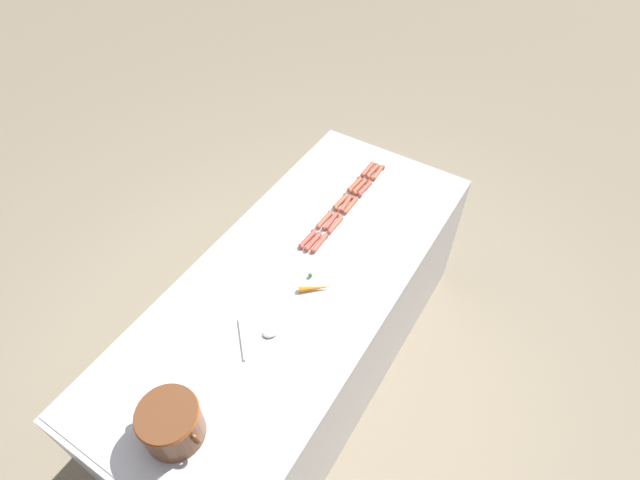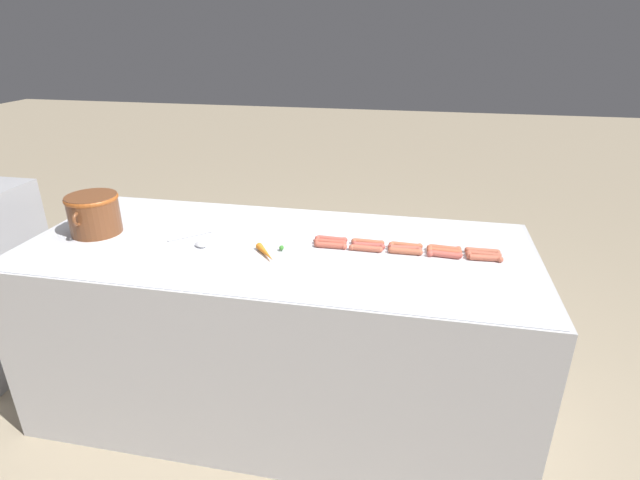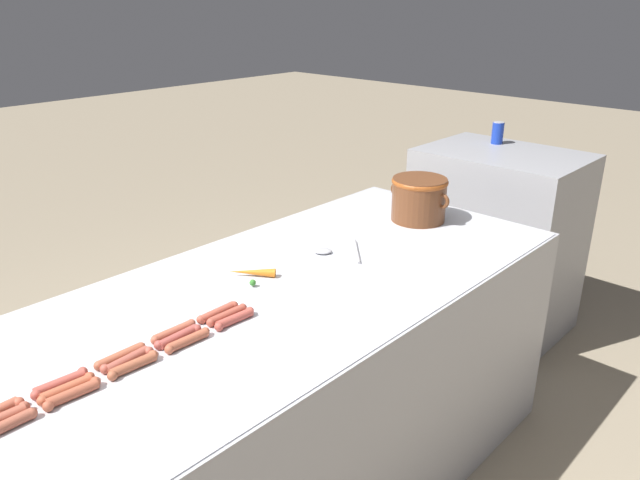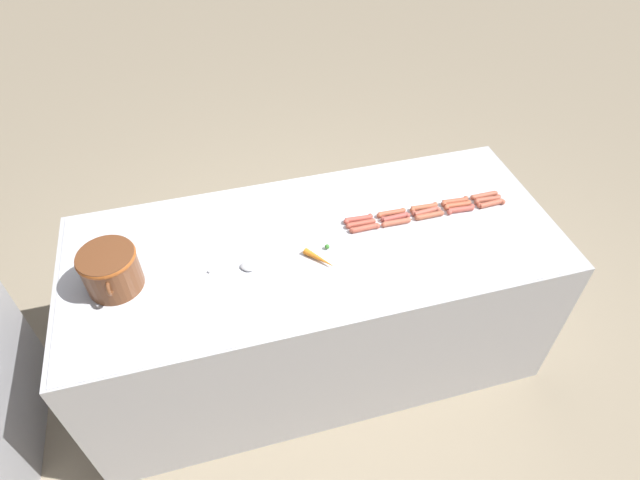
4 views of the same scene
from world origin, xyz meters
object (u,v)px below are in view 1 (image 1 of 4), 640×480
hot_dog_14 (308,239)px  hot_dog_9 (313,241)px  hot_dog_5 (373,171)px  hot_dog_7 (345,204)px  hot_dog_3 (335,225)px  hot_dog_4 (320,243)px  hot_dog_6 (359,186)px  hot_dog_12 (341,202)px  hot_dog_11 (355,185)px  carrot (315,287)px  hot_dog_10 (368,169)px  serving_spoon (260,335)px  hot_dog_13 (324,220)px  hot_dog_2 (350,206)px  hot_dog_0 (378,173)px  hot_dog_8 (331,221)px  hot_dog_1 (365,188)px  bean_pot (171,422)px

hot_dog_14 → hot_dog_9: bearing=-178.2°
hot_dog_5 → hot_dog_14: same height
hot_dog_5 → hot_dog_7: size_ratio=1.00×
hot_dog_3 → hot_dog_4: size_ratio=1.00×
hot_dog_5 → hot_dog_6: size_ratio=1.00×
hot_dog_9 → hot_dog_12: bearing=-84.8°
hot_dog_9 → hot_dog_14: bearing=1.8°
hot_dog_4 → hot_dog_6: 0.51m
hot_dog_7 → hot_dog_11: size_ratio=1.00×
hot_dog_9 → carrot: (-0.17, 0.25, 0.00)m
hot_dog_3 → carrot: 0.44m
hot_dog_6 → hot_dog_14: same height
hot_dog_7 → hot_dog_10: (0.04, -0.34, 0.00)m
hot_dog_3 → hot_dog_6: bearing=-83.6°
hot_dog_11 → serving_spoon: hot_dog_11 is taller
hot_dog_13 → hot_dog_14: (0.00, 0.17, 0.00)m
hot_dog_7 → carrot: 0.62m
hot_dog_9 → hot_dog_14: size_ratio=1.00×
hot_dog_9 → hot_dog_11: same height
hot_dog_2 → hot_dog_12: bearing=1.1°
carrot → hot_dog_7: bearing=-73.9°
hot_dog_10 → carrot: bearing=102.6°
hot_dog_5 → hot_dog_9: (-0.00, 0.68, 0.00)m
hot_dog_0 → hot_dog_2: 0.34m
hot_dog_8 → hot_dog_13: (0.04, 0.01, 0.00)m
hot_dog_10 → hot_dog_14: 0.68m
hot_dog_12 → serving_spoon: size_ratio=0.70×
hot_dog_1 → hot_dog_5: bearing=-78.3°
hot_dog_12 → hot_dog_7: bearing=176.6°
hot_dog_4 → hot_dog_6: bearing=-85.8°
hot_dog_4 → hot_dog_7: same height
hot_dog_0 → hot_dog_13: 0.52m
hot_dog_0 → hot_dog_3: size_ratio=1.00×
hot_dog_0 → hot_dog_14: size_ratio=1.00×
hot_dog_1 → hot_dog_6: 0.03m
hot_dog_9 → hot_dog_11: bearing=-86.3°
hot_dog_1 → hot_dog_12: (0.06, 0.17, 0.00)m
hot_dog_0 → hot_dog_11: 0.18m
hot_dog_3 → hot_dog_4: bearing=89.4°
hot_dog_7 → bean_pot: 1.49m
serving_spoon → hot_dog_3: bearing=-85.3°
hot_dog_7 → hot_dog_13: bearing=78.1°
hot_dog_13 → serving_spoon: (-0.14, 0.78, -0.01)m
hot_dog_8 → hot_dog_12: 0.17m
hot_dog_1 → hot_dog_9: same height
hot_dog_5 → hot_dog_11: (0.03, 0.17, 0.00)m
hot_dog_2 → hot_dog_13: size_ratio=1.00×
carrot → hot_dog_3: bearing=-72.1°
hot_dog_7 → hot_dog_13: size_ratio=1.00×
hot_dog_0 → serving_spoon: (-0.07, 1.30, -0.01)m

